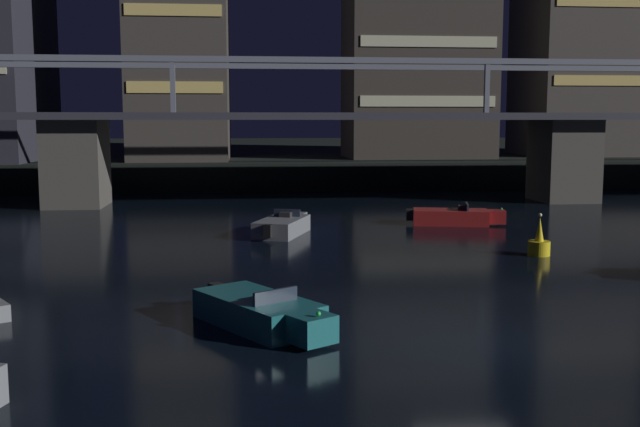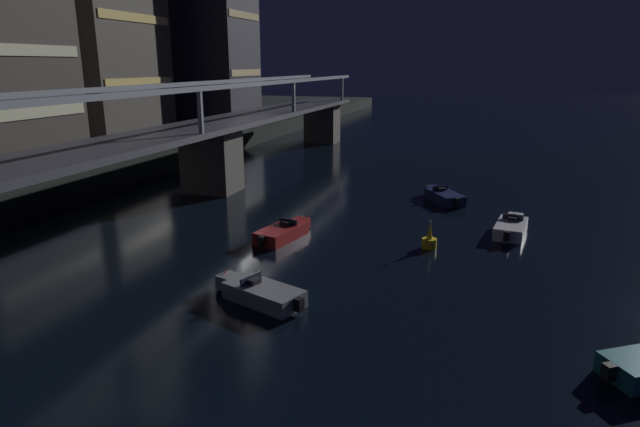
# 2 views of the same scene
# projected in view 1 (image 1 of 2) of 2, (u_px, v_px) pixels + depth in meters

# --- Properties ---
(ground_plane) EXTENTS (400.00, 400.00, 0.00)m
(ground_plane) POSITION_uv_depth(u_px,v_px,m) (474.00, 350.00, 18.13)
(ground_plane) COLOR black
(far_riverbank) EXTENTS (240.00, 80.00, 2.20)m
(far_riverbank) POSITION_uv_depth(u_px,v_px,m) (287.00, 154.00, 97.20)
(far_riverbank) COLOR black
(far_riverbank) RESTS_ON ground
(river_bridge) EXTENTS (103.77, 6.40, 9.38)m
(river_bridge) POSITION_uv_depth(u_px,v_px,m) (328.00, 138.00, 49.40)
(river_bridge) COLOR #4C4944
(river_bridge) RESTS_ON ground
(tower_central) EXTENTS (12.50, 8.74, 25.05)m
(tower_central) POSITION_uv_depth(u_px,v_px,m) (418.00, 17.00, 65.70)
(tower_central) COLOR #38332D
(tower_central) RESTS_ON far_riverbank
(speedboat_near_right) EXTENTS (5.21, 2.60, 1.16)m
(speedboat_near_right) POSITION_uv_depth(u_px,v_px,m) (455.00, 217.00, 39.77)
(speedboat_near_right) COLOR maroon
(speedboat_near_right) RESTS_ON ground
(speedboat_mid_left) EXTENTS (3.04, 5.11, 1.16)m
(speedboat_mid_left) POSITION_uv_depth(u_px,v_px,m) (283.00, 226.00, 36.42)
(speedboat_mid_left) COLOR gray
(speedboat_mid_left) RESTS_ON ground
(speedboat_mid_center) EXTENTS (3.79, 4.79, 1.16)m
(speedboat_mid_center) POSITION_uv_depth(u_px,v_px,m) (262.00, 312.00, 20.06)
(speedboat_mid_center) COLOR #196066
(speedboat_mid_center) RESTS_ON ground
(channel_buoy) EXTENTS (0.90, 0.90, 1.76)m
(channel_buoy) POSITION_uv_depth(u_px,v_px,m) (539.00, 244.00, 30.72)
(channel_buoy) COLOR yellow
(channel_buoy) RESTS_ON ground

